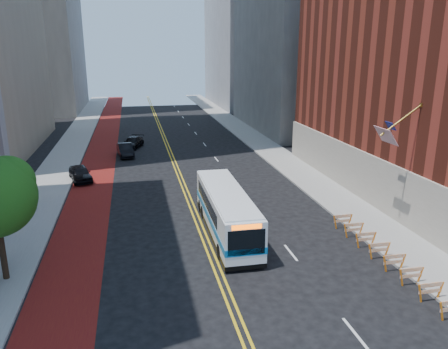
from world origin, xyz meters
name	(u,v)px	position (x,y,z in m)	size (l,w,h in m)	color
ground	(238,320)	(0.00, 0.00, 0.00)	(160.00, 160.00, 0.00)	black
sidewalk_left	(59,166)	(-12.00, 30.00, 0.07)	(4.00, 140.00, 0.15)	gray
sidewalk_right	(277,155)	(12.00, 30.00, 0.07)	(4.00, 140.00, 0.15)	gray
bus_lane_paint	(98,165)	(-8.10, 30.00, 0.00)	(3.60, 140.00, 0.01)	#600D11
center_line_inner	(172,161)	(-0.18, 30.00, 0.00)	(0.14, 140.00, 0.01)	gold
center_line_outer	(175,161)	(0.18, 30.00, 0.00)	(0.14, 140.00, 0.01)	gold
lane_dashes	(205,144)	(4.80, 38.00, 0.01)	(0.14, 98.20, 0.01)	silver
construction_barriers	(386,254)	(9.60, 3.42, 0.68)	(1.42, 10.91, 1.00)	orange
transit_bus	(226,211)	(1.56, 9.77, 1.58)	(2.55, 11.06, 3.03)	white
car_a	(80,173)	(-9.30, 24.41, 0.73)	(1.72, 4.27, 1.45)	black
car_b	(125,150)	(-5.22, 33.52, 0.74)	(1.56, 4.48, 1.48)	black
car_c	(132,143)	(-4.37, 37.90, 0.67)	(1.88, 4.63, 1.34)	black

